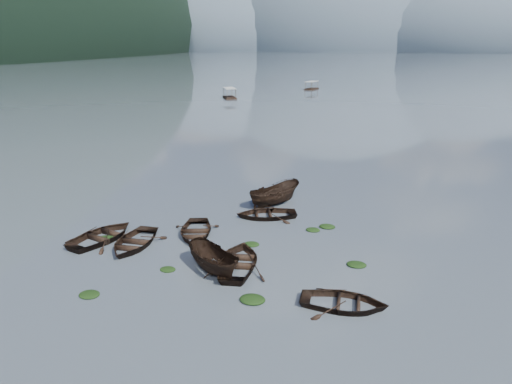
% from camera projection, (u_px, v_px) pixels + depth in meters
% --- Properties ---
extents(ground_plane, '(2400.00, 2400.00, 0.00)m').
position_uv_depth(ground_plane, '(200.00, 300.00, 23.25)').
color(ground_plane, '#48525B').
extents(haze_mtn_a, '(520.00, 520.00, 280.00)m').
position_uv_depth(haze_mtn_a, '(236.00, 50.00, 912.84)').
color(haze_mtn_a, '#475666').
rests_on(haze_mtn_a, ground).
extents(haze_mtn_b, '(520.00, 520.00, 340.00)m').
position_uv_depth(haze_mtn_b, '(336.00, 50.00, 867.55)').
color(haze_mtn_b, '#475666').
rests_on(haze_mtn_b, ground).
extents(haze_mtn_c, '(520.00, 520.00, 260.00)m').
position_uv_depth(haze_mtn_c, '(448.00, 50.00, 822.27)').
color(haze_mtn_c, '#475666').
rests_on(haze_mtn_c, ground).
extents(rowboat_0, '(3.49, 4.81, 0.98)m').
position_uv_depth(rowboat_0, '(134.00, 246.00, 29.49)').
color(rowboat_0, black).
rests_on(rowboat_0, ground).
extents(rowboat_1, '(4.83, 5.75, 1.02)m').
position_uv_depth(rowboat_1, '(103.00, 240.00, 30.37)').
color(rowboat_1, black).
rests_on(rowboat_1, ground).
extents(rowboat_2, '(4.54, 4.28, 1.75)m').
position_uv_depth(rowboat_2, '(214.00, 272.00, 26.14)').
color(rowboat_2, black).
rests_on(rowboat_2, ground).
extents(rowboat_3, '(4.12, 5.36, 1.03)m').
position_uv_depth(rowboat_3, '(238.00, 266.00, 26.78)').
color(rowboat_3, black).
rests_on(rowboat_3, ground).
extents(rowboat_4, '(4.40, 3.19, 0.90)m').
position_uv_depth(rowboat_4, '(344.00, 307.00, 22.65)').
color(rowboat_4, black).
rests_on(rowboat_4, ground).
extents(rowboat_6, '(4.29, 5.18, 0.93)m').
position_uv_depth(rowboat_6, '(195.00, 235.00, 31.18)').
color(rowboat_6, black).
rests_on(rowboat_6, ground).
extents(rowboat_7, '(5.33, 4.54, 0.94)m').
position_uv_depth(rowboat_7, '(266.00, 217.00, 34.35)').
color(rowboat_7, black).
rests_on(rowboat_7, ground).
extents(rowboat_8, '(4.54, 5.15, 1.94)m').
position_uv_depth(rowboat_8, '(275.00, 204.00, 37.06)').
color(rowboat_8, black).
rests_on(rowboat_8, ground).
extents(weed_clump_0, '(1.12, 0.91, 0.24)m').
position_uv_depth(weed_clump_0, '(89.00, 296.00, 23.68)').
color(weed_clump_0, black).
rests_on(weed_clump_0, ground).
extents(weed_clump_1, '(0.94, 0.75, 0.21)m').
position_uv_depth(weed_clump_1, '(168.00, 270.00, 26.33)').
color(weed_clump_1, black).
rests_on(weed_clump_1, ground).
extents(weed_clump_2, '(1.34, 1.07, 0.29)m').
position_uv_depth(weed_clump_2, '(252.00, 301.00, 23.19)').
color(weed_clump_2, black).
rests_on(weed_clump_2, ground).
extents(weed_clump_3, '(0.99, 0.84, 0.22)m').
position_uv_depth(weed_clump_3, '(313.00, 231.00, 31.89)').
color(weed_clump_3, black).
rests_on(weed_clump_3, ground).
extents(weed_clump_4, '(1.17, 0.93, 0.24)m').
position_uv_depth(weed_clump_4, '(356.00, 265.00, 26.88)').
color(weed_clump_4, black).
rests_on(weed_clump_4, ground).
extents(weed_clump_5, '(1.18, 0.95, 0.25)m').
position_uv_depth(weed_clump_5, '(106.00, 239.00, 30.43)').
color(weed_clump_5, black).
rests_on(weed_clump_5, ground).
extents(weed_clump_6, '(1.03, 0.86, 0.21)m').
position_uv_depth(weed_clump_6, '(252.00, 245.00, 29.62)').
color(weed_clump_6, black).
rests_on(weed_clump_6, ground).
extents(weed_clump_7, '(1.16, 0.93, 0.25)m').
position_uv_depth(weed_clump_7, '(327.00, 227.00, 32.43)').
color(weed_clump_7, black).
rests_on(weed_clump_7, ground).
extents(pontoon_left, '(4.91, 6.51, 2.31)m').
position_uv_depth(pontoon_left, '(230.00, 98.00, 108.33)').
color(pontoon_left, black).
rests_on(pontoon_left, ground).
extents(pontoon_centre, '(3.62, 6.08, 2.18)m').
position_uv_depth(pontoon_centre, '(311.00, 89.00, 128.72)').
color(pontoon_centre, black).
rests_on(pontoon_centre, ground).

